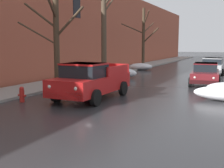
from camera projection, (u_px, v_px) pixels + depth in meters
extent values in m
cube|color=gray|center=(90.00, 76.00, 23.19)|extent=(2.88, 80.00, 0.12)
cube|color=#9E4C38|center=(69.00, 25.00, 23.44)|extent=(0.60, 80.00, 8.39)
cube|color=black|center=(77.00, 8.00, 23.78)|extent=(0.08, 1.10, 1.60)
ellipsoid|color=white|center=(141.00, 67.00, 29.38)|extent=(2.38, 1.23, 0.70)
ellipsoid|color=white|center=(135.00, 68.00, 29.66)|extent=(0.57, 0.48, 0.48)
ellipsoid|color=white|center=(118.00, 73.00, 22.68)|extent=(3.11, 1.12, 0.79)
ellipsoid|color=white|center=(111.00, 73.00, 23.01)|extent=(0.90, 0.75, 0.75)
ellipsoid|color=white|center=(73.00, 83.00, 17.19)|extent=(2.22, 1.35, 0.59)
ellipsoid|color=white|center=(67.00, 82.00, 17.62)|extent=(0.73, 0.61, 0.61)
ellipsoid|color=white|center=(66.00, 82.00, 17.49)|extent=(0.79, 0.66, 0.66)
cylinder|color=#423323|center=(57.00, 44.00, 15.97)|extent=(0.33, 0.33, 5.25)
cylinder|color=#423323|center=(52.00, 8.00, 14.87)|extent=(0.80, 1.68, 0.99)
cylinder|color=#423323|center=(38.00, 33.00, 15.63)|extent=(1.60, 1.40, 1.25)
cylinder|color=#423323|center=(40.00, 16.00, 15.77)|extent=(1.65, 0.84, 1.40)
cylinder|color=#423323|center=(69.00, 22.00, 15.53)|extent=(1.75, 0.27, 1.63)
cylinder|color=#4C3D2D|center=(104.00, 29.00, 21.07)|extent=(0.39, 0.39, 7.45)
cylinder|color=#4C3D2D|center=(109.00, 6.00, 21.31)|extent=(0.38, 1.26, 1.23)
cylinder|color=#423323|center=(143.00, 39.00, 29.17)|extent=(0.29, 0.29, 6.20)
cylinder|color=#423323|center=(151.00, 35.00, 28.83)|extent=(1.61, 0.20, 1.52)
cylinder|color=#423323|center=(146.00, 18.00, 27.85)|extent=(1.25, 1.89, 1.38)
cylinder|color=#423323|center=(148.00, 28.00, 29.67)|extent=(0.59, 1.80, 1.15)
cylinder|color=#423323|center=(132.00, 28.00, 29.16)|extent=(2.22, 0.80, 1.07)
cube|color=red|center=(92.00, 83.00, 13.93)|extent=(2.04, 4.89, 0.76)
cube|color=black|center=(84.00, 70.00, 13.23)|extent=(1.77, 1.58, 0.64)
cube|color=red|center=(84.00, 64.00, 13.19)|extent=(1.81, 1.63, 0.08)
cube|color=red|center=(118.00, 70.00, 14.32)|extent=(0.12, 2.34, 0.44)
cube|color=red|center=(85.00, 69.00, 15.13)|extent=(0.12, 2.34, 0.44)
cube|color=red|center=(113.00, 67.00, 15.98)|extent=(1.89, 0.12, 0.44)
cube|color=#B7B7BC|center=(63.00, 95.00, 11.84)|extent=(1.89, 0.14, 0.32)
sphere|color=white|center=(76.00, 89.00, 11.48)|extent=(0.16, 0.16, 0.16)
sphere|color=white|center=(50.00, 87.00, 12.04)|extent=(0.16, 0.16, 0.16)
cylinder|color=black|center=(96.00, 98.00, 12.24)|extent=(0.23, 0.72, 0.72)
cylinder|color=black|center=(56.00, 94.00, 13.11)|extent=(0.23, 0.72, 0.72)
cylinder|color=black|center=(123.00, 88.00, 14.86)|extent=(0.23, 0.72, 0.72)
cylinder|color=black|center=(89.00, 86.00, 15.73)|extent=(0.23, 0.72, 0.72)
cube|color=maroon|center=(205.00, 76.00, 18.51)|extent=(1.95, 3.95, 0.60)
cube|color=black|center=(206.00, 67.00, 18.61)|extent=(1.56, 2.10, 0.52)
cube|color=maroon|center=(206.00, 63.00, 18.58)|extent=(1.60, 2.14, 0.06)
cube|color=black|center=(204.00, 82.00, 16.80)|extent=(1.59, 0.26, 0.22)
cube|color=black|center=(206.00, 76.00, 20.26)|extent=(1.59, 0.26, 0.22)
cylinder|color=black|center=(219.00, 83.00, 17.17)|extent=(0.23, 0.61, 0.60)
cylinder|color=black|center=(190.00, 82.00, 17.73)|extent=(0.23, 0.61, 0.60)
cylinder|color=black|center=(219.00, 79.00, 19.37)|extent=(0.23, 0.61, 0.60)
cylinder|color=black|center=(193.00, 78.00, 19.93)|extent=(0.23, 0.61, 0.60)
sphere|color=silver|center=(214.00, 78.00, 16.56)|extent=(0.14, 0.14, 0.14)
sphere|color=silver|center=(195.00, 77.00, 16.92)|extent=(0.14, 0.14, 0.14)
cube|color=#B7B7BC|center=(213.00, 67.00, 25.33)|extent=(1.83, 4.02, 0.60)
cube|color=black|center=(213.00, 61.00, 25.43)|extent=(1.56, 2.09, 0.52)
cube|color=#B7B7BC|center=(213.00, 58.00, 25.40)|extent=(1.59, 2.14, 0.06)
cube|color=#525254|center=(210.00, 71.00, 23.62)|extent=(1.75, 0.14, 0.22)
cube|color=#525254|center=(215.00, 68.00, 27.10)|extent=(1.75, 0.14, 0.22)
cylinder|color=black|center=(222.00, 72.00, 23.88)|extent=(0.19, 0.60, 0.60)
cylinder|color=black|center=(200.00, 72.00, 24.66)|extent=(0.19, 0.60, 0.60)
cylinder|color=black|center=(204.00, 69.00, 26.87)|extent=(0.19, 0.60, 0.60)
sphere|color=silver|center=(217.00, 68.00, 23.31)|extent=(0.14, 0.14, 0.14)
sphere|color=silver|center=(202.00, 68.00, 23.81)|extent=(0.14, 0.14, 0.14)
cylinder|color=#B21E19|center=(22.00, 96.00, 13.13)|extent=(0.22, 0.22, 0.55)
sphere|color=#B21E19|center=(22.00, 89.00, 13.08)|extent=(0.21, 0.21, 0.21)
cylinder|color=#B21E19|center=(19.00, 95.00, 13.19)|extent=(0.10, 0.09, 0.09)
cylinder|color=#B21E19|center=(25.00, 96.00, 13.05)|extent=(0.10, 0.09, 0.09)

